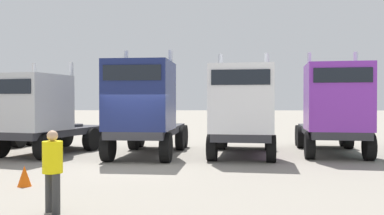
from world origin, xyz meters
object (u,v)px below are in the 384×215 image
object	(u,v)px
semi_truck_silver	(40,113)
semi_truck_white	(243,111)
semi_truck_navy	(144,108)
traffic_cone_mid	(24,176)
visitor_in_hivis	(53,165)
semi_truck_purple	(334,109)

from	to	relation	value
semi_truck_silver	semi_truck_white	xyz separation A→B (m)	(8.40, -0.24, 0.10)
semi_truck_navy	traffic_cone_mid	world-z (taller)	semi_truck_navy
semi_truck_navy	visitor_in_hivis	xyz separation A→B (m)	(-0.46, -8.34, -1.05)
semi_truck_silver	visitor_in_hivis	world-z (taller)	semi_truck_silver
semi_truck_navy	visitor_in_hivis	distance (m)	8.41
visitor_in_hivis	semi_truck_silver	bearing A→B (deg)	65.06
semi_truck_white	traffic_cone_mid	distance (m)	8.76
semi_truck_silver	visitor_in_hivis	distance (m)	9.68
semi_truck_silver	semi_truck_purple	world-z (taller)	semi_truck_purple
visitor_in_hivis	semi_truck_purple	bearing A→B (deg)	-0.99
semi_truck_purple	visitor_in_hivis	xyz separation A→B (m)	(-8.24, -9.27, -0.98)
semi_truck_silver	semi_truck_purple	distance (m)	12.24
semi_truck_purple	traffic_cone_mid	xyz separation A→B (m)	(-9.99, -6.74, -1.66)
traffic_cone_mid	semi_truck_white	bearing A→B (deg)	44.31
traffic_cone_mid	semi_truck_silver	bearing A→B (deg)	109.70
semi_truck_silver	semi_truck_navy	xyz separation A→B (m)	(4.45, -0.45, 0.23)
semi_truck_white	visitor_in_hivis	xyz separation A→B (m)	(-4.41, -8.55, -0.92)
semi_truck_silver	traffic_cone_mid	size ratio (longest dim) A/B	11.01
semi_truck_white	semi_truck_purple	bearing A→B (deg)	107.23
semi_truck_navy	visitor_in_hivis	size ratio (longest dim) A/B	3.90
semi_truck_navy	semi_truck_purple	size ratio (longest dim) A/B	0.98
semi_truck_white	traffic_cone_mid	size ratio (longest dim) A/B	11.63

